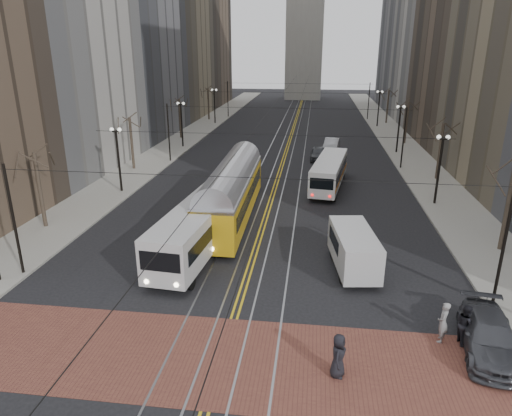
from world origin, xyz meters
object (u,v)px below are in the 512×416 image
(sedan_parked, at_px, (489,336))
(pedestrian_a, at_px, (338,356))
(pedestrian_b, at_px, (443,322))
(transit_bus, at_px, (201,227))
(streetcar, at_px, (232,197))
(sedan_silver, at_px, (332,145))
(pedestrian_c, at_px, (465,324))
(sedan_grey, at_px, (318,153))
(rear_bus, at_px, (329,173))
(cargo_van, at_px, (354,251))

(sedan_parked, relative_size, pedestrian_a, 2.81)
(pedestrian_b, bearing_deg, transit_bus, -103.72)
(streetcar, bearing_deg, sedan_parked, -47.14)
(streetcar, xyz_separation_m, sedan_silver, (8.17, 25.39, -0.96))
(sedan_parked, bearing_deg, pedestrian_c, 158.28)
(transit_bus, height_order, pedestrian_a, transit_bus)
(sedan_grey, bearing_deg, pedestrian_c, -78.71)
(transit_bus, height_order, sedan_parked, transit_bus)
(sedan_parked, bearing_deg, transit_bus, 158.17)
(sedan_parked, distance_m, pedestrian_a, 6.92)
(rear_bus, xyz_separation_m, pedestrian_a, (-0.19, -26.36, -0.42))
(sedan_silver, bearing_deg, pedestrian_b, -76.42)
(rear_bus, relative_size, sedan_parked, 1.99)
(streetcar, xyz_separation_m, cargo_van, (8.55, -7.49, -0.56))
(sedan_parked, xyz_separation_m, pedestrian_b, (-1.81, 0.50, 0.21))
(streetcar, bearing_deg, pedestrian_c, -47.96)
(rear_bus, relative_size, sedan_silver, 2.12)
(sedan_grey, bearing_deg, transit_bus, -105.03)
(transit_bus, xyz_separation_m, pedestrian_c, (13.95, -8.22, -0.61))
(pedestrian_b, distance_m, pedestrian_c, 0.95)
(sedan_parked, bearing_deg, pedestrian_a, -150.97)
(sedan_silver, distance_m, pedestrian_b, 39.56)
(sedan_silver, relative_size, pedestrian_a, 2.65)
(transit_bus, relative_size, streetcar, 0.83)
(transit_bus, distance_m, rear_bus, 17.45)
(sedan_parked, bearing_deg, streetcar, 142.27)
(rear_bus, distance_m, cargo_van, 16.99)
(streetcar, height_order, rear_bus, streetcar)
(rear_bus, xyz_separation_m, pedestrian_b, (4.49, -23.46, -0.39))
(rear_bus, bearing_deg, pedestrian_c, -68.62)
(cargo_van, height_order, sedan_parked, cargo_van)
(streetcar, xyz_separation_m, sedan_grey, (6.50, 20.73, -1.02))
(sedan_grey, bearing_deg, rear_bus, -84.16)
(sedan_silver, xyz_separation_m, sedan_parked, (5.63, -39.88, -0.05))
(sedan_grey, xyz_separation_m, pedestrian_a, (0.81, -37.63, 0.19))
(sedan_parked, xyz_separation_m, pedestrian_a, (-6.49, -2.41, 0.19))
(sedan_silver, height_order, pedestrian_c, pedestrian_c)
(transit_bus, xyz_separation_m, sedan_silver, (9.17, 31.16, -0.75))
(sedan_parked, xyz_separation_m, pedestrian_c, (-0.85, 0.50, 0.19))
(streetcar, distance_m, pedestrian_b, 18.45)
(sedan_parked, bearing_deg, sedan_silver, 106.71)
(pedestrian_c, bearing_deg, streetcar, 37.15)
(streetcar, distance_m, sedan_silver, 26.69)
(transit_bus, distance_m, cargo_van, 9.71)
(sedan_grey, bearing_deg, sedan_parked, -77.52)
(transit_bus, bearing_deg, pedestrian_c, -25.21)
(streetcar, xyz_separation_m, rear_bus, (7.50, 9.47, -0.41))
(sedan_parked, height_order, pedestrian_b, pedestrian_b)
(cargo_van, bearing_deg, sedan_silver, 82.95)
(transit_bus, xyz_separation_m, sedan_parked, (14.80, -8.72, -0.80))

